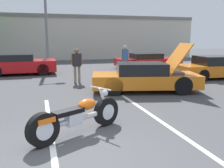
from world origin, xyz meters
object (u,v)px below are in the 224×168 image
light_pole (46,6)px  parked_car_mid_right_row (147,61)px  show_car_hood_open (145,77)px  parked_car_right_row (219,68)px  spectator_near_motorcycle (125,57)px  parked_car_mid_left_row (20,64)px  motorcycle (78,117)px  spectator_by_show_car (77,63)px

light_pole → parked_car_mid_right_row: bearing=-23.1°
show_car_hood_open → parked_car_right_row: 5.65m
spectator_near_motorcycle → light_pole: bearing=128.3°
parked_car_mid_left_row → parked_car_mid_right_row: bearing=4.5°
light_pole → motorcycle: bearing=-89.8°
light_pole → show_car_hood_open: (3.41, -10.15, -3.83)m
motorcycle → parked_car_mid_left_row: size_ratio=0.54×
parked_car_mid_left_row → spectator_near_motorcycle: size_ratio=2.35×
show_car_hood_open → spectator_by_show_car: 3.62m
light_pole → parked_car_mid_right_row: 8.30m
parked_car_right_row → spectator_by_show_car: 7.68m
show_car_hood_open → spectator_near_motorcycle: bearing=94.6°
parked_car_right_row → parked_car_mid_left_row: bearing=161.5°
show_car_hood_open → parked_car_mid_left_row: 8.37m
motorcycle → parked_car_mid_right_row: parked_car_mid_right_row is taller
spectator_near_motorcycle → parked_car_mid_right_row: bearing=43.8°
motorcycle → spectator_by_show_car: size_ratio=1.35×
motorcycle → spectator_near_motorcycle: bearing=35.1°
light_pole → spectator_near_motorcycle: bearing=-51.7°
light_pole → parked_car_mid_left_row: light_pole is taller
spectator_by_show_car → spectator_near_motorcycle: bearing=33.8°
light_pole → spectator_by_show_car: (1.02, -7.46, -3.43)m
show_car_hood_open → parked_car_mid_right_row: show_car_hood_open is taller
motorcycle → parked_car_right_row: size_ratio=0.45×
motorcycle → spectator_near_motorcycle: (4.15, 8.74, 0.62)m
motorcycle → parked_car_mid_left_row: parked_car_mid_left_row is taller
parked_car_mid_left_row → spectator_by_show_car: size_ratio=2.49×
motorcycle → parked_car_mid_right_row: (6.71, 11.19, 0.13)m
spectator_near_motorcycle → show_car_hood_open: bearing=-99.3°
parked_car_mid_left_row → parked_car_mid_right_row: (8.58, 0.74, -0.05)m
parked_car_right_row → parked_car_mid_right_row: size_ratio=1.07×
spectator_near_motorcycle → spectator_by_show_car: size_ratio=1.06×
light_pole → spectator_near_motorcycle: 7.58m
motorcycle → parked_car_right_row: bearing=5.3°
show_car_hood_open → spectator_by_show_car: bearing=145.5°
show_car_hood_open → parked_car_mid_left_row: bearing=142.6°
light_pole → show_car_hood_open: size_ratio=1.77×
parked_car_mid_left_row → show_car_hood_open: bearing=-51.8°
parked_car_right_row → motorcycle: bearing=-140.6°
motorcycle → spectator_near_motorcycle: size_ratio=1.28×
light_pole → motorcycle: (0.05, -14.07, -3.99)m
parked_car_mid_right_row → spectator_by_show_car: bearing=-140.9°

